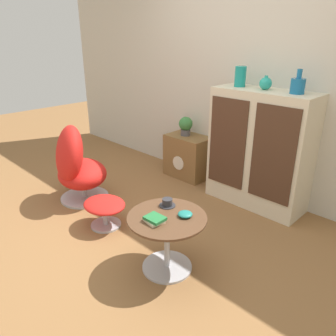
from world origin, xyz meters
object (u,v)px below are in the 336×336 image
object	(u,v)px
coffee_table	(167,235)
vase_inner_right	(298,85)
bowl	(185,214)
potted_plant	(186,125)
vase_leftmost	(240,76)
ottoman	(105,207)
book_stack	(154,219)
vase_inner_left	(266,83)
egg_chair	(76,165)
sideboard	(259,150)
teacup	(167,203)
tv_console	(188,156)

from	to	relation	value
coffee_table	vase_inner_right	xyz separation A→B (m)	(0.21, 1.47, 1.00)
bowl	potted_plant	bearing A→B (deg)	131.76
vase_leftmost	ottoman	bearing A→B (deg)	-107.96
coffee_table	book_stack	distance (m)	0.22
vase_inner_right	bowl	xyz separation A→B (m)	(-0.12, -1.37, -0.82)
vase_inner_left	potted_plant	xyz separation A→B (m)	(-1.05, 0.03, -0.62)
egg_chair	bowl	world-z (taller)	egg_chair
book_stack	sideboard	bearing A→B (deg)	92.79
vase_inner_left	potted_plant	world-z (taller)	vase_inner_left
ottoman	vase_leftmost	xyz separation A→B (m)	(0.47, 1.45, 1.13)
coffee_table	egg_chair	bearing A→B (deg)	174.79
vase_leftmost	teacup	size ratio (longest dim) A/B	1.56
egg_chair	vase_inner_left	bearing A→B (deg)	42.83
teacup	tv_console	bearing A→B (deg)	125.73
ottoman	vase_inner_left	world-z (taller)	vase_inner_left
vase_leftmost	tv_console	bearing A→B (deg)	177.54
book_stack	ottoman	bearing A→B (deg)	170.83
tv_console	ottoman	bearing A→B (deg)	-80.74
potted_plant	vase_inner_left	bearing A→B (deg)	-1.69
vase_inner_right	potted_plant	bearing A→B (deg)	178.70
egg_chair	teacup	bearing A→B (deg)	-0.81
coffee_table	bowl	world-z (taller)	bowl
teacup	bowl	distance (m)	0.21
coffee_table	book_stack	size ratio (longest dim) A/B	3.82
sideboard	ottoman	xyz separation A→B (m)	(-0.78, -1.44, -0.41)
egg_chair	vase_inner_left	xyz separation A→B (m)	(1.43, 1.33, 0.88)
tv_console	egg_chair	distance (m)	1.43
coffee_table	vase_inner_right	size ratio (longest dim) A/B	2.77
sideboard	book_stack	bearing A→B (deg)	-87.21
ottoman	potted_plant	size ratio (longest dim) A/B	1.83
teacup	coffee_table	bearing A→B (deg)	-46.18
vase_leftmost	vase_inner_right	size ratio (longest dim) A/B	0.93
coffee_table	book_stack	bearing A→B (deg)	-97.08
bowl	vase_inner_left	bearing A→B (deg)	98.28
tv_console	egg_chair	bearing A→B (deg)	-107.62
ottoman	vase_inner_left	size ratio (longest dim) A/B	3.21
vase_inner_left	tv_console	bearing A→B (deg)	178.25
egg_chair	vase_inner_right	world-z (taller)	vase_inner_right
coffee_table	vase_leftmost	bearing A→B (deg)	105.14
book_stack	coffee_table	bearing A→B (deg)	82.92
sideboard	egg_chair	world-z (taller)	sideboard
sideboard	book_stack	distance (m)	1.59
tv_console	egg_chair	xyz separation A→B (m)	(-0.43, -1.36, 0.14)
tv_console	vase_inner_right	xyz separation A→B (m)	(1.32, -0.03, 1.04)
tv_console	ottoman	size ratio (longest dim) A/B	1.28
ottoman	teacup	size ratio (longest dim) A/B	3.35
ottoman	bowl	distance (m)	1.00
vase_inner_left	teacup	size ratio (longest dim) A/B	1.04
book_stack	bowl	world-z (taller)	book_stack
egg_chair	book_stack	xyz separation A→B (m)	(1.52, -0.26, 0.08)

